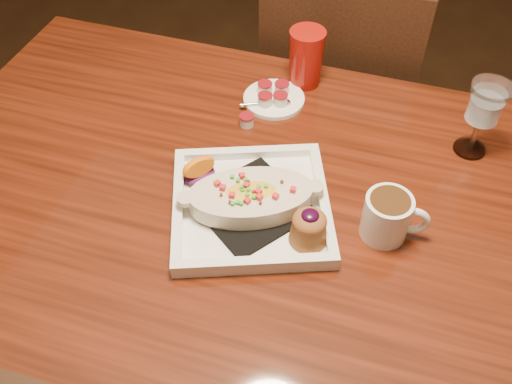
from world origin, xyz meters
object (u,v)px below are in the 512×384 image
(saucer, at_px, (273,97))
(chair_far, at_px, (338,102))
(table, at_px, (279,235))
(coffee_mug, at_px, (388,216))
(goblet, at_px, (485,107))
(red_tumbler, at_px, (306,58))
(plate, at_px, (255,203))

(saucer, bearing_deg, chair_far, 73.90)
(saucer, bearing_deg, table, -70.58)
(coffee_mug, height_order, goblet, goblet)
(table, bearing_deg, red_tumbler, 97.76)
(plate, distance_m, saucer, 0.33)
(table, relative_size, chair_far, 1.61)
(chair_far, xyz_separation_m, plate, (-0.04, -0.67, 0.27))
(chair_far, bearing_deg, saucer, 73.90)
(table, xyz_separation_m, plate, (-0.04, -0.04, 0.12))
(goblet, bearing_deg, chair_far, 131.35)
(table, distance_m, saucer, 0.32)
(plate, bearing_deg, coffee_mug, -14.75)
(chair_far, xyz_separation_m, red_tumbler, (-0.05, -0.26, 0.31))
(chair_far, height_order, red_tumbler, chair_far)
(goblet, distance_m, red_tumbler, 0.40)
(table, relative_size, saucer, 10.98)
(table, relative_size, red_tumbler, 11.20)
(table, relative_size, goblet, 9.24)
(plate, bearing_deg, goblet, 17.60)
(coffee_mug, xyz_separation_m, red_tumbler, (-0.25, 0.38, 0.02))
(plate, height_order, coffee_mug, coffee_mug)
(chair_far, bearing_deg, red_tumbler, 78.84)
(coffee_mug, distance_m, goblet, 0.31)
(saucer, xyz_separation_m, red_tumbler, (0.05, 0.09, 0.06))
(table, bearing_deg, coffee_mug, -3.22)
(coffee_mug, bearing_deg, red_tumbler, 116.02)
(coffee_mug, bearing_deg, saucer, 128.38)
(chair_far, height_order, plate, chair_far)
(goblet, bearing_deg, plate, -141.11)
(red_tumbler, bearing_deg, coffee_mug, -57.20)
(chair_far, bearing_deg, goblet, 131.35)
(coffee_mug, bearing_deg, goblet, 57.12)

